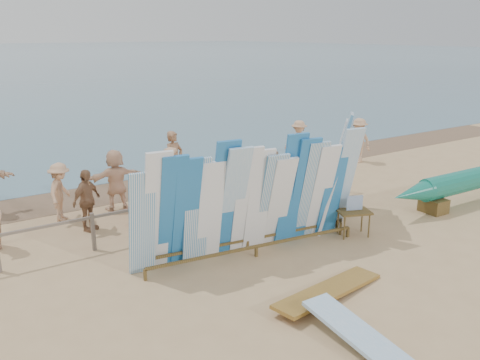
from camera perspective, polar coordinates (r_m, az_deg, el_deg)
ground at (r=10.46m, az=-0.05°, el=-11.02°), size 160.00×160.00×0.00m
wet_sand_strip at (r=16.53m, az=-13.90°, el=-1.10°), size 40.00×2.60×0.01m
fence at (r=12.62m, az=-7.57°, el=-3.14°), size 12.08×0.08×0.90m
main_surfboard_rack at (r=11.14m, az=1.38°, el=-2.46°), size 5.51×1.39×2.72m
side_surfboard_rack at (r=13.41m, az=10.52°, el=0.93°), size 2.25×2.27×2.93m
outrigger_canoe at (r=16.46m, az=25.22°, el=0.10°), size 7.20×0.76×1.02m
vendor_table at (r=12.71m, az=12.61°, el=-4.67°), size 0.92×0.79×1.03m
flat_board_c at (r=9.98m, az=9.92°, el=-12.70°), size 2.76×1.05×0.23m
flat_board_b at (r=8.53m, az=14.51°, el=-18.51°), size 0.57×2.69×0.38m
beach_chair_left at (r=13.44m, az=-10.65°, el=-3.81°), size 0.68×0.69×0.84m
beach_chair_right at (r=14.08m, az=-7.15°, el=-2.65°), size 0.69×0.71×0.89m
stroller at (r=14.95m, az=1.77°, el=-0.57°), size 0.59×0.85×1.16m
beachgoer_5 at (r=14.51m, az=-13.78°, el=0.05°), size 1.63×0.65×1.72m
beachgoer_extra_0 at (r=19.84m, az=13.16°, el=4.35°), size 0.56×1.13×1.69m
beachgoer_3 at (r=14.09m, az=-19.51°, el=-1.27°), size 0.91×1.06×1.56m
beachgoer_4 at (r=13.15m, az=-16.83°, el=-2.21°), size 0.99×0.83×1.57m
beachgoer_10 at (r=16.39m, az=7.17°, el=2.10°), size 1.02×0.57×1.65m
beachgoer_9 at (r=19.39m, az=6.61°, el=4.29°), size 1.01×1.08×1.62m
beachgoer_6 at (r=14.67m, az=-7.70°, el=0.48°), size 0.84×0.88×1.68m
beachgoer_8 at (r=14.81m, az=3.59°, el=0.46°), size 0.83×0.61×1.54m
beachgoer_7 at (r=15.95m, az=-7.40°, el=2.14°), size 0.77×0.57×1.88m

